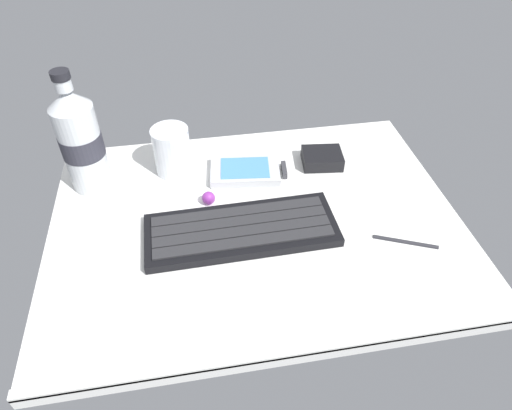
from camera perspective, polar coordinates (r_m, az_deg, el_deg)
name	(u,v)px	position (r cm, az deg, el deg)	size (l,w,h in cm)	color
ground_plane	(256,224)	(71.87, 0.03, -2.47)	(64.00, 48.00, 2.80)	silver
keyboard	(241,230)	(68.55, -1.86, -3.15)	(29.18, 11.48, 1.70)	black
handheld_device	(249,171)	(79.48, -0.93, 4.36)	(13.38, 8.96, 1.50)	#B7BABF
juice_cup	(172,152)	(79.73, -10.54, 6.56)	(6.40, 6.40, 8.50)	silver
water_bottle	(81,140)	(77.52, -21.29, 7.61)	(6.73, 6.73, 20.80)	silver
charger_block	(322,158)	(82.44, 8.35, 5.86)	(7.00, 5.60, 2.40)	black
trackball_mouse	(208,198)	(73.74, -6.03, 0.88)	(2.20, 2.20, 2.20)	purple
stylus_pen	(406,241)	(71.20, 18.42, -4.30)	(0.70, 0.70, 9.50)	#26262B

